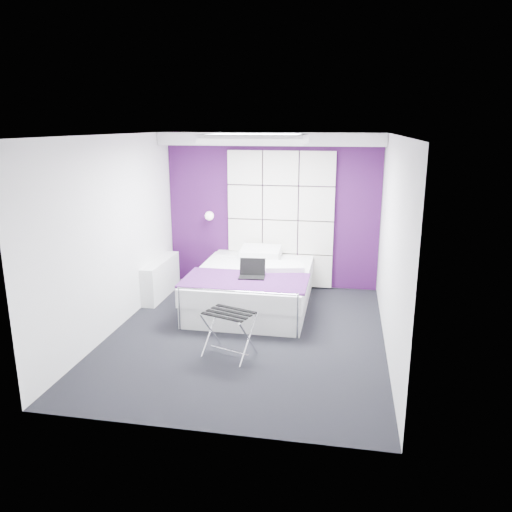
{
  "coord_description": "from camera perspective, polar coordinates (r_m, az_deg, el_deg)",
  "views": [
    {
      "loc": [
        1.24,
        -6.05,
        2.73
      ],
      "look_at": [
        0.06,
        0.35,
        1.0
      ],
      "focal_mm": 35.0,
      "sensor_mm": 36.0,
      "label": 1
    }
  ],
  "objects": [
    {
      "name": "headboard",
      "position": [
        8.41,
        2.8,
        4.16
      ],
      "size": [
        1.8,
        0.08,
        2.3
      ],
      "primitive_type": null,
      "color": "silver",
      "rests_on": "wall_back"
    },
    {
      "name": "soffit",
      "position": [
        8.1,
        1.65,
        13.23
      ],
      "size": [
        3.58,
        0.5,
        0.2
      ],
      "primitive_type": "cube",
      "color": "white",
      "rests_on": "wall_back"
    },
    {
      "name": "wall_lamp",
      "position": [
        8.56,
        -5.28,
        4.64
      ],
      "size": [
        0.15,
        0.15,
        0.15
      ],
      "primitive_type": "sphere",
      "color": "white",
      "rests_on": "wall_back"
    },
    {
      "name": "skylight",
      "position": [
        6.77,
        -0.14,
        13.35
      ],
      "size": [
        1.36,
        0.86,
        0.12
      ],
      "primitive_type": null,
      "color": "white",
      "rests_on": "ceiling"
    },
    {
      "name": "bed",
      "position": [
        7.64,
        -0.41,
        -3.53
      ],
      "size": [
        1.77,
        2.13,
        0.75
      ],
      "color": "white",
      "rests_on": "floor"
    },
    {
      "name": "laptop",
      "position": [
        7.16,
        -0.41,
        -1.9
      ],
      "size": [
        0.37,
        0.26,
        0.26
      ],
      "rotation": [
        0.0,
        0.0,
        0.08
      ],
      "color": "black",
      "rests_on": "bed"
    },
    {
      "name": "ceiling",
      "position": [
        6.18,
        -1.19,
        13.66
      ],
      "size": [
        4.4,
        4.4,
        0.0
      ],
      "primitive_type": "plane",
      "rotation": [
        3.14,
        0.0,
        0.0
      ],
      "color": "white",
      "rests_on": "wall_back"
    },
    {
      "name": "wall_right",
      "position": [
        6.24,
        15.29,
        1.09
      ],
      "size": [
        0.0,
        4.4,
        4.4
      ],
      "primitive_type": "plane",
      "rotation": [
        1.57,
        0.0,
        -1.57
      ],
      "color": "white",
      "rests_on": "floor"
    },
    {
      "name": "accent_wall",
      "position": [
        8.45,
        1.84,
        5.12
      ],
      "size": [
        3.58,
        0.02,
        2.58
      ],
      "primitive_type": "cube",
      "color": "#3B1045",
      "rests_on": "wall_back"
    },
    {
      "name": "wall_left",
      "position": [
        6.92,
        -15.92,
        2.36
      ],
      "size": [
        0.0,
        4.4,
        4.4
      ],
      "primitive_type": "plane",
      "rotation": [
        1.57,
        0.0,
        1.57
      ],
      "color": "white",
      "rests_on": "floor"
    },
    {
      "name": "wall_back",
      "position": [
        8.46,
        1.85,
        5.13
      ],
      "size": [
        3.6,
        0.0,
        3.6
      ],
      "primitive_type": "plane",
      "rotation": [
        1.57,
        0.0,
        0.0
      ],
      "color": "white",
      "rests_on": "floor"
    },
    {
      "name": "luggage_rack",
      "position": [
        6.09,
        -3.07,
        -8.89
      ],
      "size": [
        0.56,
        0.41,
        0.55
      ],
      "rotation": [
        0.0,
        0.0,
        -0.34
      ],
      "color": "silver",
      "rests_on": "floor"
    },
    {
      "name": "floor",
      "position": [
        6.75,
        -1.07,
        -8.99
      ],
      "size": [
        4.4,
        4.4,
        0.0
      ],
      "primitive_type": "plane",
      "color": "black",
      "rests_on": "ground"
    },
    {
      "name": "nightstand",
      "position": [
        8.57,
        -3.02,
        0.25
      ],
      "size": [
        0.47,
        0.36,
        0.05
      ],
      "primitive_type": "cube",
      "color": "white",
      "rests_on": "wall_back"
    },
    {
      "name": "radiator",
      "position": [
        8.27,
        -10.82,
        -2.48
      ],
      "size": [
        0.22,
        1.2,
        0.6
      ],
      "primitive_type": "cube",
      "color": "white",
      "rests_on": "floor"
    }
  ]
}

